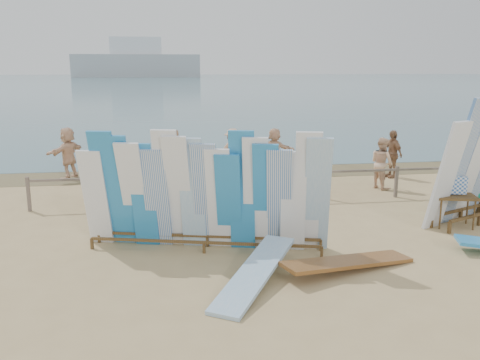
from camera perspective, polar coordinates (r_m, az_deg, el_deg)
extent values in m
plane|color=tan|center=(11.19, 4.83, -6.47)|extent=(160.00, 160.00, 0.00)
cube|color=#3F6470|center=(138.36, -7.49, 10.96)|extent=(320.00, 240.00, 0.02)
cube|color=brown|center=(18.04, -0.36, 0.92)|extent=(40.00, 2.60, 0.01)
cube|color=#999EA3|center=(190.53, -11.52, 12.45)|extent=(45.00, 8.00, 8.00)
cube|color=silver|center=(190.67, -11.61, 14.55)|extent=(18.00, 6.00, 6.00)
cube|color=#726356|center=(13.81, 2.07, 0.69)|extent=(12.00, 0.06, 0.06)
cube|color=#726356|center=(14.12, -22.66, -1.48)|extent=(0.08, 0.08, 0.90)
cube|color=#726356|center=(13.76, -14.56, -1.26)|extent=(0.08, 0.08, 0.90)
cube|color=#726356|center=(13.68, -6.21, -1.00)|extent=(0.08, 0.08, 0.90)
cube|color=#726356|center=(13.89, 2.06, -0.72)|extent=(0.08, 0.08, 0.90)
cube|color=#726356|center=(14.38, 9.92, -0.45)|extent=(0.08, 0.08, 0.90)
cube|color=#726356|center=(15.12, 17.14, -0.18)|extent=(0.08, 0.08, 0.90)
cube|color=#726356|center=(16.08, 23.60, 0.05)|extent=(0.08, 0.08, 0.90)
cube|color=brown|center=(10.21, -4.07, -7.02)|extent=(4.52, 1.22, 0.05)
cube|color=brown|center=(10.58, -3.69, -6.31)|extent=(4.52, 1.22, 0.05)
cube|color=white|center=(10.79, -15.91, -1.96)|extent=(0.61, 0.65, 2.05)
cube|color=#267FC1|center=(10.64, -14.62, -0.98)|extent=(0.65, 0.79, 2.45)
cube|color=#267FC1|center=(10.56, -13.24, -1.25)|extent=(0.64, 0.75, 2.36)
cube|color=white|center=(10.49, -11.83, -1.63)|extent=(0.67, 0.87, 2.23)
cube|color=#267FC1|center=(10.43, -10.81, -1.75)|extent=(0.60, 0.60, 2.20)
cube|color=silver|center=(10.37, -9.37, -2.08)|extent=(0.62, 0.66, 2.10)
cube|color=white|center=(10.26, -7.95, -1.06)|extent=(0.65, 0.81, 2.49)
cube|color=white|center=(10.23, -6.88, -1.41)|extent=(0.67, 0.88, 2.38)
cube|color=#86B2D7|center=(10.17, -5.39, -1.57)|extent=(0.62, 0.67, 2.33)
cube|color=silver|center=(10.14, -3.89, -1.90)|extent=(0.63, 0.72, 2.23)
cube|color=white|center=(10.11, -2.38, -2.20)|extent=(0.63, 0.71, 2.13)
cube|color=#267FC1|center=(10.09, -1.28, -2.51)|extent=(0.63, 0.73, 2.03)
cube|color=#267FC1|center=(10.01, 0.25, -1.32)|extent=(0.61, 0.63, 2.48)
cube|color=white|center=(10.00, 1.79, -1.68)|extent=(0.64, 0.74, 2.37)
cube|color=#267FC1|center=(10.00, 2.90, -2.03)|extent=(0.66, 0.82, 2.25)
cube|color=silver|center=(10.00, 4.44, -2.34)|extent=(0.66, 0.83, 2.15)
cube|color=white|center=(10.00, 5.99, -2.50)|extent=(0.61, 0.62, 2.11)
cube|color=white|center=(9.96, 7.57, -1.47)|extent=(0.66, 0.82, 2.49)
cube|color=#86B2D7|center=(9.98, 8.68, -1.79)|extent=(0.67, 0.85, 2.38)
cube|color=brown|center=(13.15, 25.31, -3.50)|extent=(2.03, 0.95, 0.07)
cube|color=brown|center=(13.40, 23.58, -3.06)|extent=(2.03, 0.95, 0.07)
cube|color=white|center=(12.22, 22.18, 0.39)|extent=(0.82, 0.84, 2.52)
cube|color=silver|center=(12.60, 23.66, 1.74)|extent=(0.88, 0.99, 3.01)
cube|color=white|center=(13.04, 24.93, 1.68)|extent=(0.89, 1.01, 2.89)
cone|color=#1A9072|center=(13.57, 23.06, -1.24)|extent=(1.30, 0.84, 0.56)
cube|color=brown|center=(12.73, 23.04, -1.71)|extent=(1.03, 0.84, 0.05)
cube|color=white|center=(12.68, 23.14, -0.55)|extent=(0.47, 0.15, 0.42)
cube|color=#86B2D7|center=(8.90, 1.69, -11.61)|extent=(1.88, 2.58, 0.44)
cube|color=brown|center=(9.68, 12.03, -9.83)|extent=(2.73, 1.41, 0.31)
cube|color=#B41326|center=(14.58, 2.23, -0.62)|extent=(0.63, 0.59, 0.05)
cube|color=#B41326|center=(14.74, 1.90, 0.63)|extent=(0.57, 0.26, 0.54)
cube|color=#B41326|center=(14.88, 7.81, -0.40)|extent=(0.74, 0.71, 0.05)
cube|color=#B41326|center=(15.00, 7.22, 0.87)|extent=(0.59, 0.39, 0.57)
cube|color=#B41326|center=(15.30, 5.51, 0.73)|extent=(0.44, 0.71, 0.52)
cube|color=#B41326|center=(15.51, 5.27, 2.14)|extent=(0.43, 0.17, 0.33)
imported|color=beige|center=(18.03, 3.89, 3.40)|extent=(1.39, 1.30, 1.55)
imported|color=tan|center=(17.44, -0.81, 3.18)|extent=(1.11, 0.74, 1.60)
imported|color=beige|center=(16.05, 15.63, 1.85)|extent=(0.59, 0.84, 1.57)
imported|color=tan|center=(14.35, -13.96, 1.08)|extent=(0.86, 0.42, 1.75)
imported|color=#8C6042|center=(17.75, 16.70, 2.82)|extent=(0.61, 1.00, 1.60)
imported|color=#8C6042|center=(16.43, -7.46, 2.71)|extent=(0.71, 0.54, 1.72)
imported|color=beige|center=(17.81, -18.74, 2.90)|extent=(1.26, 1.62, 1.71)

